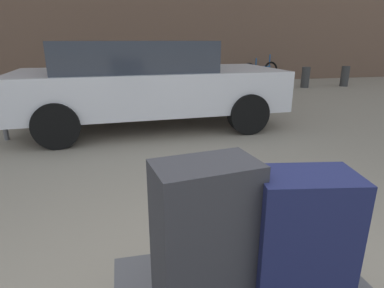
# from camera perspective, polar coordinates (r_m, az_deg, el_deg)

# --- Properties ---
(duffel_bag_brown_rear_right) EXTENTS (0.66, 0.38, 0.29)m
(duffel_bag_brown_rear_right) POSITION_cam_1_polar(r_m,az_deg,el_deg) (1.69, 13.97, -16.94)
(duffel_bag_brown_rear_right) COLOR #51331E
(duffel_bag_brown_rear_right) RESTS_ON luggage_cart
(suitcase_navy_front_left) EXTENTS (0.40, 0.29, 0.64)m
(suitcase_navy_front_left) POSITION_cam_1_polar(r_m,az_deg,el_deg) (1.39, 18.64, -17.20)
(suitcase_navy_front_left) COLOR #191E47
(suitcase_navy_front_left) RESTS_ON luggage_cart
(suitcase_charcoal_rear_left) EXTENTS (0.41, 0.28, 0.69)m
(suitcase_charcoal_rear_left) POSITION_cam_1_polar(r_m,az_deg,el_deg) (1.29, 2.32, -17.86)
(suitcase_charcoal_rear_left) COLOR #2D2D33
(suitcase_charcoal_rear_left) RESTS_ON luggage_cart
(parked_car) EXTENTS (4.37, 2.06, 1.42)m
(parked_car) POSITION_cam_1_polar(r_m,az_deg,el_deg) (5.50, -8.08, 10.84)
(parked_car) COLOR silver
(parked_car) RESTS_ON ground_plane
(bicycle_leaning) EXTENTS (1.65, 0.74, 0.96)m
(bicycle_leaning) POSITION_cam_1_polar(r_m,az_deg,el_deg) (11.23, 11.95, 12.28)
(bicycle_leaning) COLOR black
(bicycle_leaning) RESTS_ON ground_plane
(bollard_kerb_near) EXTENTS (0.25, 0.25, 0.63)m
(bollard_kerb_near) POSITION_cam_1_polar(r_m,az_deg,el_deg) (9.59, 4.31, 11.33)
(bollard_kerb_near) COLOR #383838
(bollard_kerb_near) RESTS_ON ground_plane
(bollard_kerb_mid) EXTENTS (0.25, 0.25, 0.63)m
(bollard_kerb_mid) POSITION_cam_1_polar(r_m,az_deg,el_deg) (10.14, 12.93, 11.30)
(bollard_kerb_mid) COLOR #383838
(bollard_kerb_mid) RESTS_ON ground_plane
(bollard_kerb_far) EXTENTS (0.25, 0.25, 0.63)m
(bollard_kerb_far) POSITION_cam_1_polar(r_m,az_deg,el_deg) (10.78, 19.52, 11.11)
(bollard_kerb_far) COLOR #383838
(bollard_kerb_far) RESTS_ON ground_plane
(bollard_corner) EXTENTS (0.25, 0.25, 0.63)m
(bollard_corner) POSITION_cam_1_polar(r_m,az_deg,el_deg) (11.57, 25.53, 10.82)
(bollard_corner) COLOR #383838
(bollard_corner) RESTS_ON ground_plane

